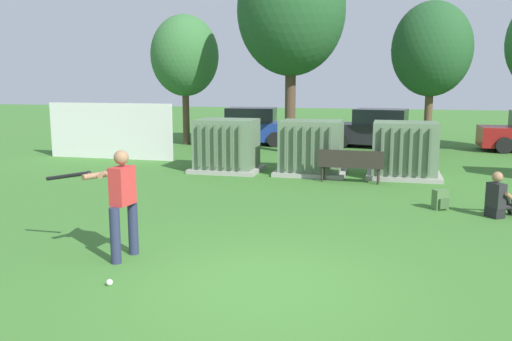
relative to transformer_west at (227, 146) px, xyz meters
The scene contains 15 objects.
ground_plane 9.52m from the transformer_west, 70.00° to the right, with size 96.00×96.00×0.00m, color #3D752D.
fence_panel 5.15m from the transformer_west, 162.07° to the left, with size 4.80×0.12×2.00m, color silver.
transformer_west is the anchor object (origin of this frame).
transformer_mid_west 2.63m from the transformer_west, ahead, with size 2.10×1.70×1.62m.
transformer_mid_east 5.34m from the transformer_west, ahead, with size 2.10×1.70×1.62m.
park_bench 4.01m from the transformer_west, 14.37° to the right, with size 1.81×0.47×0.92m.
batter 8.38m from the transformer_west, 84.25° to the right, with size 1.62×0.73×1.74m.
sports_ball 9.54m from the transformer_west, 82.56° to the right, with size 0.09×0.09×0.09m, color white.
seated_spectator 8.24m from the transformer_west, 29.50° to the right, with size 0.78×0.68×0.96m.
backpack 7.09m from the transformer_west, 31.21° to the right, with size 0.38×0.36×0.44m.
tree_left 8.04m from the transformer_west, 121.20° to the left, with size 2.93×2.93×5.61m.
tree_center_left 6.73m from the transformer_west, 77.14° to the left, with size 4.10×4.10×7.83m.
tree_center_right 9.35m from the transformer_west, 44.06° to the left, with size 3.02×3.02×5.78m.
parked_car_leftmost 7.18m from the transformer_west, 99.43° to the left, with size 4.34×2.21×1.62m.
parked_car_left_of_center 8.56m from the transformer_west, 59.17° to the left, with size 4.40×2.36×1.62m.
Camera 1 is at (1.66, -6.80, 2.80)m, focal length 37.40 mm.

